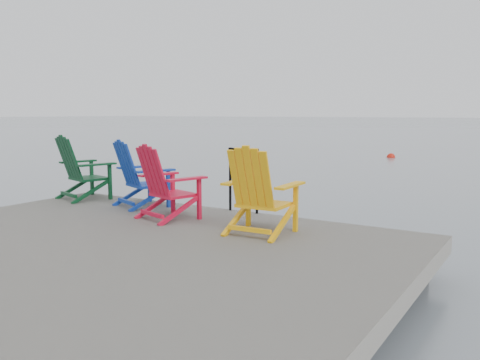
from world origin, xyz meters
The scene contains 8 objects.
ground centered at (0.00, 0.00, 0.00)m, with size 400.00×400.00×0.00m, color slate.
dock centered at (0.00, 0.00, 0.35)m, with size 6.00×5.00×1.40m.
handrail centered at (0.25, 2.45, 1.04)m, with size 0.48×0.04×0.90m.
chair_green centered at (-2.51, 1.97, 1.01)m, with size 0.94×0.89×1.01m.
chair_blue centered at (-1.27, 1.98, 0.99)m, with size 0.94×0.90×0.97m.
chair_red centered at (-0.36, 1.50, 0.99)m, with size 0.90×0.86×0.96m.
chair_yellow centered at (1.09, 1.42, 1.01)m, with size 0.82×0.76×1.00m.
buoy_b centered at (-1.97, 18.03, 0.00)m, with size 0.36×0.36×0.36m, color red.
Camera 1 is at (3.92, -3.54, 1.89)m, focal length 38.00 mm.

